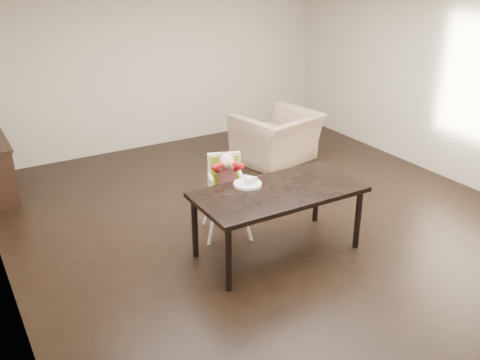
{
  "coord_description": "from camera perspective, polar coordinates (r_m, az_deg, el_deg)",
  "views": [
    {
      "loc": [
        -3.29,
        -4.73,
        3.09
      ],
      "look_at": [
        -0.6,
        -0.15,
        0.79
      ],
      "focal_mm": 40.0,
      "sensor_mm": 36.0,
      "label": 1
    }
  ],
  "objects": [
    {
      "name": "plate",
      "position": [
        5.75,
        0.88,
        -0.26
      ],
      "size": [
        0.38,
        0.38,
        0.09
      ],
      "rotation": [
        0.0,
        0.0,
        -0.29
      ],
      "color": "white",
      "rests_on": "dining_table"
    },
    {
      "name": "dining_table",
      "position": [
        5.7,
        4.12,
        -1.77
      ],
      "size": [
        1.8,
        0.9,
        0.75
      ],
      "color": "black",
      "rests_on": "ground"
    },
    {
      "name": "high_chair",
      "position": [
        6.09,
        -1.52,
        0.37
      ],
      "size": [
        0.54,
        0.54,
        1.0
      ],
      "rotation": [
        0.0,
        0.0,
        -0.35
      ],
      "color": "white",
      "rests_on": "ground"
    },
    {
      "name": "room_walls",
      "position": [
        5.9,
        4.36,
        11.26
      ],
      "size": [
        6.02,
        7.02,
        2.71
      ],
      "color": "beige",
      "rests_on": "ground"
    },
    {
      "name": "ground",
      "position": [
        6.54,
        3.86,
        -4.83
      ],
      "size": [
        7.0,
        7.0,
        0.0
      ],
      "primitive_type": "plane",
      "color": "black",
      "rests_on": "ground"
    },
    {
      "name": "armchair",
      "position": [
        8.35,
        3.97,
        5.42
      ],
      "size": [
        1.33,
        1.02,
        1.04
      ],
      "primitive_type": "imported",
      "rotation": [
        0.0,
        0.0,
        3.37
      ],
      "color": "tan",
      "rests_on": "ground"
    }
  ]
}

